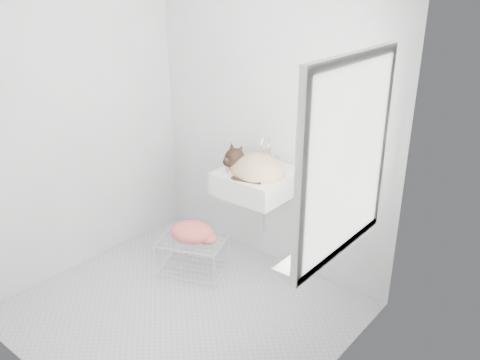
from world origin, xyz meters
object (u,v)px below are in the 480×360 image
Objects in this scene: cat at (255,168)px; bottle_c at (344,227)px; wire_rack at (193,256)px; bottle_a at (306,256)px; bottle_b at (325,242)px; sink at (255,172)px.

cat reaches higher than bottle_c.
wire_rack is 1.53m from bottle_a.
sink is at bearing 148.84° from bottle_b.
bottle_b is at bearing -9.80° from wire_rack.
sink is 1.18× the size of cat.
cat reaches higher than bottle_a.
bottle_a is 0.42m from bottle_c.
cat reaches higher than sink.
bottle_b is at bearing 90.00° from bottle_a.
wire_rack is (-0.37, -0.33, -0.74)m from cat.
bottle_a is (0.94, -0.77, 0.00)m from sink.
bottle_a is at bearing -18.13° from wire_rack.
sink is at bearing 140.71° from bottle_a.
wire_rack is 2.62× the size of bottle_b.
sink is 1.21m from bottle_a.
cat is (0.01, -0.02, 0.04)m from sink.
sink is 0.86m from wire_rack.
wire_rack is at bearing 161.87° from bottle_a.
bottle_c is at bearing -20.26° from cat.
wire_rack is 1.48m from bottle_b.
bottle_a reaches higher than bottle_b.
bottle_c is (1.29, -0.00, 0.70)m from wire_rack.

